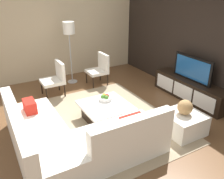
{
  "coord_description": "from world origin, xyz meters",
  "views": [
    {
      "loc": [
        3.67,
        -1.89,
        2.62
      ],
      "look_at": [
        -0.34,
        0.39,
        0.56
      ],
      "focal_mm": 37.84,
      "sensor_mm": 36.0,
      "label": 1
    }
  ],
  "objects_px": {
    "accent_chair_far": "(100,67)",
    "sectional_couch": "(71,138)",
    "decorative_ball": "(185,107)",
    "coffee_table": "(105,112)",
    "ottoman": "(183,123)",
    "floor_lamp": "(69,32)",
    "television": "(192,69)",
    "accent_chair_near": "(56,77)",
    "media_console": "(189,90)",
    "fruit_bowl": "(105,98)"
  },
  "relations": [
    {
      "from": "accent_chair_far",
      "to": "sectional_couch",
      "type": "bearing_deg",
      "value": -35.94
    },
    {
      "from": "television",
      "to": "coffee_table",
      "type": "xyz_separation_m",
      "value": [
        -0.1,
        -2.3,
        -0.59
      ]
    },
    {
      "from": "accent_chair_far",
      "to": "floor_lamp",
      "type": "bearing_deg",
      "value": -128.71
    },
    {
      "from": "accent_chair_near",
      "to": "floor_lamp",
      "type": "bearing_deg",
      "value": 138.17
    },
    {
      "from": "accent_chair_near",
      "to": "ottoman",
      "type": "distance_m",
      "value": 3.28
    },
    {
      "from": "floor_lamp",
      "to": "ottoman",
      "type": "xyz_separation_m",
      "value": [
        3.48,
        0.91,
        -1.25
      ]
    },
    {
      "from": "media_console",
      "to": "floor_lamp",
      "type": "height_order",
      "value": "floor_lamp"
    },
    {
      "from": "accent_chair_far",
      "to": "fruit_bowl",
      "type": "bearing_deg",
      "value": -23.01
    },
    {
      "from": "television",
      "to": "fruit_bowl",
      "type": "xyz_separation_m",
      "value": [
        -0.28,
        -2.2,
        -0.36
      ]
    },
    {
      "from": "coffee_table",
      "to": "decorative_ball",
      "type": "distance_m",
      "value": 1.58
    },
    {
      "from": "floor_lamp",
      "to": "accent_chair_far",
      "type": "relative_size",
      "value": 1.98
    },
    {
      "from": "coffee_table",
      "to": "accent_chair_near",
      "type": "distance_m",
      "value": 1.86
    },
    {
      "from": "ottoman",
      "to": "decorative_ball",
      "type": "relative_size",
      "value": 2.46
    },
    {
      "from": "television",
      "to": "decorative_ball",
      "type": "height_order",
      "value": "television"
    },
    {
      "from": "media_console",
      "to": "sectional_couch",
      "type": "height_order",
      "value": "sectional_couch"
    },
    {
      "from": "television",
      "to": "coffee_table",
      "type": "distance_m",
      "value": 2.37
    },
    {
      "from": "television",
      "to": "decorative_ball",
      "type": "xyz_separation_m",
      "value": [
        0.99,
        -1.2,
        -0.25
      ]
    },
    {
      "from": "decorative_ball",
      "to": "ottoman",
      "type": "bearing_deg",
      "value": 0.0
    },
    {
      "from": "sectional_couch",
      "to": "accent_chair_near",
      "type": "distance_m",
      "value": 2.43
    },
    {
      "from": "media_console",
      "to": "sectional_couch",
      "type": "distance_m",
      "value": 3.31
    },
    {
      "from": "accent_chair_near",
      "to": "accent_chair_far",
      "type": "relative_size",
      "value": 1.0
    },
    {
      "from": "coffee_table",
      "to": "floor_lamp",
      "type": "height_order",
      "value": "floor_lamp"
    },
    {
      "from": "ottoman",
      "to": "accent_chair_far",
      "type": "xyz_separation_m",
      "value": [
        -2.97,
        -0.27,
        0.29
      ]
    },
    {
      "from": "coffee_table",
      "to": "fruit_bowl",
      "type": "relative_size",
      "value": 3.47
    },
    {
      "from": "coffee_table",
      "to": "accent_chair_far",
      "type": "relative_size",
      "value": 1.12
    },
    {
      "from": "media_console",
      "to": "decorative_ball",
      "type": "height_order",
      "value": "decorative_ball"
    },
    {
      "from": "coffee_table",
      "to": "ottoman",
      "type": "bearing_deg",
      "value": 45.07
    },
    {
      "from": "sectional_couch",
      "to": "accent_chair_far",
      "type": "relative_size",
      "value": 2.65
    },
    {
      "from": "fruit_bowl",
      "to": "decorative_ball",
      "type": "bearing_deg",
      "value": 38.04
    },
    {
      "from": "accent_chair_far",
      "to": "decorative_ball",
      "type": "height_order",
      "value": "accent_chair_far"
    },
    {
      "from": "accent_chair_far",
      "to": "coffee_table",
      "type": "bearing_deg",
      "value": -23.52
    },
    {
      "from": "floor_lamp",
      "to": "fruit_bowl",
      "type": "xyz_separation_m",
      "value": [
        2.21,
        -0.08,
        -1.02
      ]
    },
    {
      "from": "floor_lamp",
      "to": "ottoman",
      "type": "height_order",
      "value": "floor_lamp"
    },
    {
      "from": "sectional_couch",
      "to": "decorative_ball",
      "type": "xyz_separation_m",
      "value": [
        0.5,
        2.07,
        0.25
      ]
    },
    {
      "from": "media_console",
      "to": "television",
      "type": "distance_m",
      "value": 0.54
    },
    {
      "from": "ottoman",
      "to": "decorative_ball",
      "type": "xyz_separation_m",
      "value": [
        0.0,
        0.0,
        0.34
      ]
    },
    {
      "from": "media_console",
      "to": "decorative_ball",
      "type": "xyz_separation_m",
      "value": [
        0.99,
        -1.2,
        0.29
      ]
    },
    {
      "from": "accent_chair_near",
      "to": "accent_chair_far",
      "type": "bearing_deg",
      "value": 99.16
    },
    {
      "from": "television",
      "to": "ottoman",
      "type": "distance_m",
      "value": 1.67
    },
    {
      "from": "coffee_table",
      "to": "accent_chair_far",
      "type": "height_order",
      "value": "accent_chair_far"
    },
    {
      "from": "accent_chair_near",
      "to": "decorative_ball",
      "type": "xyz_separation_m",
      "value": [
        2.86,
        1.57,
        0.06
      ]
    },
    {
      "from": "sectional_couch",
      "to": "decorative_ball",
      "type": "height_order",
      "value": "sectional_couch"
    },
    {
      "from": "television",
      "to": "fruit_bowl",
      "type": "bearing_deg",
      "value": -97.3
    },
    {
      "from": "ottoman",
      "to": "accent_chair_near",
      "type": "bearing_deg",
      "value": -151.31
    },
    {
      "from": "sectional_couch",
      "to": "fruit_bowl",
      "type": "xyz_separation_m",
      "value": [
        -0.78,
        1.08,
        0.15
      ]
    },
    {
      "from": "decorative_ball",
      "to": "accent_chair_far",
      "type": "bearing_deg",
      "value": -174.81
    },
    {
      "from": "television",
      "to": "coffee_table",
      "type": "height_order",
      "value": "television"
    },
    {
      "from": "media_console",
      "to": "ottoman",
      "type": "height_order",
      "value": "media_console"
    },
    {
      "from": "sectional_couch",
      "to": "accent_chair_near",
      "type": "relative_size",
      "value": 2.65
    },
    {
      "from": "ottoman",
      "to": "accent_chair_far",
      "type": "relative_size",
      "value": 0.8
    }
  ]
}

